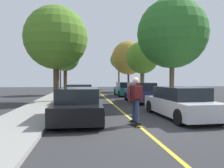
% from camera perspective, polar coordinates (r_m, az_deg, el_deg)
% --- Properties ---
extents(ground, '(80.00, 80.00, 0.00)m').
position_cam_1_polar(ground, '(8.23, 7.25, -10.99)').
color(ground, '#2D2D30').
extents(sidewalk_left, '(2.33, 56.00, 0.14)m').
position_cam_1_polar(sidewalk_left, '(8.31, -24.76, -10.49)').
color(sidewalk_left, gray).
rests_on(sidewalk_left, ground).
extents(center_line, '(0.12, 39.20, 0.01)m').
position_cam_1_polar(center_line, '(12.08, 2.35, -6.99)').
color(center_line, gold).
rests_on(center_line, ground).
extents(parked_car_left_nearest, '(2.06, 4.56, 1.37)m').
position_cam_1_polar(parked_car_left_nearest, '(9.38, -8.82, -5.35)').
color(parked_car_left_nearest, black).
rests_on(parked_car_left_nearest, ground).
extents(parked_car_left_near, '(2.04, 4.72, 1.38)m').
position_cam_1_polar(parked_car_left_near, '(15.23, -8.35, -2.74)').
color(parked_car_left_near, black).
rests_on(parked_car_left_near, ground).
extents(parked_car_right_nearest, '(2.01, 4.67, 1.39)m').
position_cam_1_polar(parked_car_right_nearest, '(10.34, 17.32, -4.73)').
color(parked_car_right_nearest, '#B7B7BC').
rests_on(parked_car_right_nearest, ground).
extents(parked_car_right_near, '(1.85, 4.55, 1.47)m').
position_cam_1_polar(parked_car_right_near, '(16.62, 7.55, -2.21)').
color(parked_car_right_near, navy).
rests_on(parked_car_right_near, ground).
extents(parked_car_right_far, '(1.85, 4.40, 1.40)m').
position_cam_1_polar(parked_car_right_far, '(22.67, 3.44, -1.35)').
color(parked_car_right_far, '#196066').
rests_on(parked_car_right_far, ground).
extents(street_tree_left_nearest, '(4.60, 4.60, 6.90)m').
position_cam_1_polar(street_tree_left_nearest, '(16.68, -14.43, 11.57)').
color(street_tree_left_nearest, '#4C3823').
rests_on(street_tree_left_nearest, sidewalk_left).
extents(street_tree_left_near, '(3.18, 3.18, 5.65)m').
position_cam_1_polar(street_tree_left_near, '(24.57, -12.17, 6.95)').
color(street_tree_left_near, '#3D2D1E').
rests_on(street_tree_left_near, sidewalk_left).
extents(street_tree_right_nearest, '(4.78, 4.78, 7.13)m').
position_cam_1_polar(street_tree_right_nearest, '(15.85, 15.47, 12.63)').
color(street_tree_right_nearest, brown).
rests_on(street_tree_right_nearest, sidewalk_right).
extents(street_tree_right_near, '(3.33, 3.33, 5.49)m').
position_cam_1_polar(street_tree_right_near, '(22.78, 7.95, 6.83)').
color(street_tree_right_near, brown).
rests_on(street_tree_right_near, sidewalk_right).
extents(street_tree_right_far, '(4.52, 4.52, 6.70)m').
position_cam_1_polar(street_tree_right_far, '(29.53, 4.33, 6.84)').
color(street_tree_right_far, '#3D2D1E').
rests_on(street_tree_right_far, sidewalk_right).
extents(street_tree_right_farthest, '(2.93, 2.93, 6.34)m').
position_cam_1_polar(street_tree_right_farthest, '(37.30, 1.81, 6.32)').
color(street_tree_right_farthest, brown).
rests_on(street_tree_right_farthest, sidewalk_right).
extents(streetlamp, '(0.36, 0.24, 4.81)m').
position_cam_1_polar(streetlamp, '(19.64, -13.34, 4.77)').
color(streetlamp, '#38383D').
rests_on(streetlamp, sidewalk_left).
extents(skateboard, '(0.37, 0.87, 0.10)m').
position_cam_1_polar(skateboard, '(8.36, 6.16, -10.18)').
color(skateboard, black).
rests_on(skateboard, ground).
extents(skateboarder, '(0.59, 0.71, 1.71)m').
position_cam_1_polar(skateboarder, '(8.19, 6.28, -3.44)').
color(skateboarder, black).
rests_on(skateboarder, skateboard).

